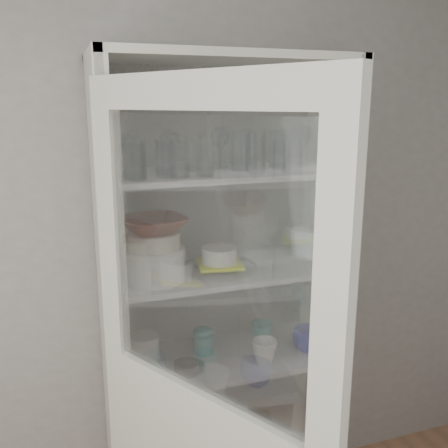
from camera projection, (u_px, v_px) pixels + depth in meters
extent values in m
cube|color=#999792|center=(165.00, 247.00, 2.20)|extent=(3.60, 0.02, 2.60)
cube|color=silver|center=(108.00, 330.00, 1.97)|extent=(0.03, 0.45, 2.10)
cube|color=silver|center=(324.00, 299.00, 2.27)|extent=(0.03, 0.45, 2.10)
cube|color=gray|center=(209.00, 296.00, 2.31)|extent=(1.00, 0.03, 2.10)
cube|color=silver|center=(224.00, 58.00, 1.88)|extent=(1.00, 0.45, 0.03)
cube|color=silver|center=(225.00, 438.00, 2.25)|extent=(0.94, 0.42, 0.02)
cube|color=silver|center=(225.00, 357.00, 2.15)|extent=(0.94, 0.42, 0.02)
cube|color=silver|center=(225.00, 270.00, 2.06)|extent=(0.94, 0.42, 0.02)
cube|color=silver|center=(225.00, 173.00, 1.97)|extent=(0.94, 0.42, 0.02)
cube|color=silver|center=(199.00, 90.00, 1.25)|extent=(0.48, 0.80, 0.10)
cube|color=silver|center=(112.00, 235.00, 1.62)|extent=(0.08, 0.10, 0.80)
cube|color=silver|center=(334.00, 298.00, 1.10)|extent=(0.08, 0.10, 0.80)
cube|color=silver|center=(201.00, 261.00, 1.36)|extent=(0.37, 0.63, 0.78)
cylinder|color=silver|center=(135.00, 157.00, 1.71)|extent=(0.09, 0.09, 0.16)
cylinder|color=silver|center=(180.00, 158.00, 1.76)|extent=(0.08, 0.08, 0.14)
cylinder|color=silver|center=(166.00, 160.00, 1.76)|extent=(0.08, 0.08, 0.13)
cylinder|color=silver|center=(205.00, 158.00, 1.80)|extent=(0.07, 0.07, 0.13)
cylinder|color=silver|center=(256.00, 152.00, 1.88)|extent=(0.08, 0.08, 0.15)
cylinder|color=silver|center=(293.00, 152.00, 1.91)|extent=(0.09, 0.09, 0.15)
cylinder|color=silver|center=(328.00, 154.00, 1.95)|extent=(0.07, 0.07, 0.13)
cylinder|color=silver|center=(119.00, 154.00, 1.80)|extent=(0.09, 0.09, 0.16)
cylinder|color=silver|center=(164.00, 157.00, 1.87)|extent=(0.07, 0.07, 0.13)
cylinder|color=silver|center=(193.00, 154.00, 1.94)|extent=(0.09, 0.09, 0.13)
cylinder|color=silver|center=(241.00, 151.00, 1.96)|extent=(0.08, 0.08, 0.15)
cylinder|color=silver|center=(279.00, 149.00, 2.02)|extent=(0.09, 0.09, 0.15)
cylinder|color=white|center=(155.00, 264.00, 1.89)|extent=(0.23, 0.23, 0.13)
cylinder|color=white|center=(159.00, 256.00, 2.11)|extent=(0.22, 0.22, 0.06)
cylinder|color=beige|center=(154.00, 240.00, 1.87)|extent=(0.21, 0.21, 0.06)
imported|color=maroon|center=(153.00, 225.00, 1.86)|extent=(0.28, 0.28, 0.06)
cylinder|color=silver|center=(220.00, 267.00, 2.03)|extent=(0.37, 0.37, 0.02)
cube|color=#FAF732|center=(220.00, 264.00, 2.02)|extent=(0.20, 0.20, 0.01)
cylinder|color=white|center=(220.00, 255.00, 2.02)|extent=(0.16, 0.16, 0.06)
cylinder|color=#ABB5B5|center=(308.00, 242.00, 2.21)|extent=(0.15, 0.15, 0.12)
imported|color=#0B1B95|center=(308.00, 340.00, 2.18)|extent=(0.17, 0.17, 0.10)
imported|color=#187972|center=(262.00, 333.00, 2.26)|extent=(0.12, 0.12, 0.09)
imported|color=white|center=(265.00, 351.00, 2.08)|extent=(0.14, 0.14, 0.10)
cylinder|color=#187972|center=(204.00, 344.00, 2.16)|extent=(0.08, 0.08, 0.08)
ellipsoid|color=#187972|center=(203.00, 333.00, 2.15)|extent=(0.08, 0.08, 0.02)
cylinder|color=#A9A9AA|center=(187.00, 367.00, 2.01)|extent=(0.10, 0.10, 0.04)
cylinder|color=white|center=(145.00, 351.00, 2.04)|extent=(0.15, 0.15, 0.14)
imported|color=beige|center=(160.00, 439.00, 2.16)|extent=(0.34, 0.34, 0.08)
cube|color=#959595|center=(251.00, 424.00, 2.28)|extent=(0.22, 0.18, 0.06)
cylinder|color=silver|center=(133.00, 160.00, 1.72)|extent=(0.07, 0.07, 0.13)
cylinder|color=silver|center=(282.00, 150.00, 1.99)|extent=(0.08, 0.08, 0.15)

